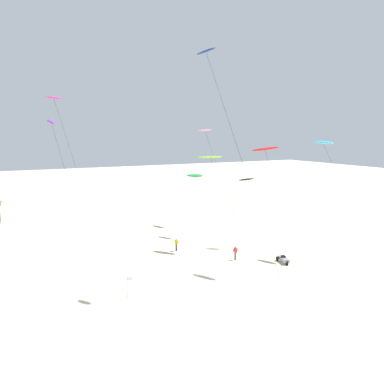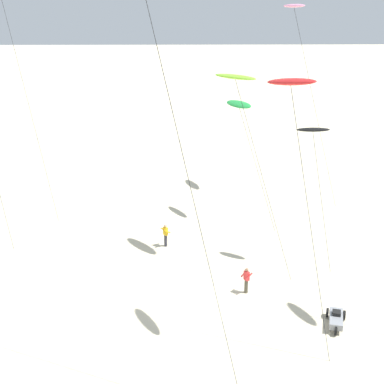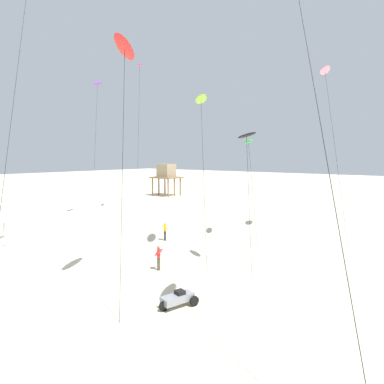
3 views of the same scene
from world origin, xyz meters
The scene contains 14 objects.
ground_plane centered at (0.00, 0.00, 0.00)m, with size 260.00×260.00×0.00m, color beige.
kite_purple centered at (-15.33, 9.84, 15.90)m, with size 3.65×4.47×16.57m.
kite_black centered at (7.57, 4.70, 8.87)m, with size 2.58×2.48×9.23m.
kite_red centered at (4.49, -2.91, 13.18)m, with size 3.51×4.13×13.67m.
kite_pink centered at (8.48, 17.78, 15.44)m, with size 4.72×5.72×15.78m.
kite_magenta centered at (-14.40, 15.81, 19.06)m, with size 5.30×5.92×19.82m.
kite_cyan centered at (13.48, -2.38, 13.74)m, with size 5.19×6.25×14.11m.
kite_navy centered at (-2.84, -3.62, 21.41)m, with size 6.15×6.93×22.51m.
kite_green centered at (3.73, 12.04, 8.88)m, with size 3.83×4.46×9.24m.
kite_lime centered at (2.84, 6.01, 11.90)m, with size 4.95×5.53×12.16m.
kite_flyer_nearest centered at (-1.67, 6.67, 0.89)m, with size 0.72×0.72×1.67m.
kite_flyer_middle centered at (3.35, 0.63, 0.89)m, with size 0.72×0.72×1.67m.
beach_buggy centered at (7.88, -2.66, 0.43)m, with size 1.31×2.13×0.82m.
marker_flag centered at (-10.77, -3.27, 1.49)m, with size 0.56×0.05×2.10m.
Camera 1 is at (-18.44, -31.66, 14.61)m, focal length 31.70 mm.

